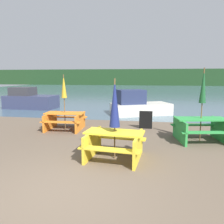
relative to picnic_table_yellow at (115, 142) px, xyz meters
The scene contains 12 objects.
ground_plane 2.08m from the picnic_table_yellow, 110.88° to the right, with size 60.00×60.00×0.00m, color brown.
water 30.11m from the picnic_table_yellow, 91.38° to the left, with size 60.00×50.00×0.00m.
far_treeline 50.12m from the picnic_table_yellow, 90.83° to the left, with size 80.00×1.60×4.00m.
picnic_table_yellow is the anchor object (origin of this frame).
picnic_table_green 3.37m from the picnic_table_yellow, 38.27° to the left, with size 1.91×1.66×0.80m.
picnic_table_orange 3.82m from the picnic_table_yellow, 131.76° to the left, with size 1.64×1.45×0.72m.
umbrella_darkgreen 3.66m from the picnic_table_yellow, 38.27° to the left, with size 0.22×0.22×2.49m.
umbrella_navy 1.06m from the picnic_table_yellow, 90.00° to the left, with size 0.28×0.28×2.15m.
umbrella_gold 4.05m from the picnic_table_yellow, 131.76° to the left, with size 0.22×0.22×2.28m.
boat 7.02m from the picnic_table_yellow, 87.80° to the left, with size 3.70×2.78×1.45m.
boat_second 11.13m from the picnic_table_yellow, 131.11° to the left, with size 3.50×1.85×1.46m.
signboard 3.69m from the picnic_table_yellow, 77.98° to the left, with size 0.55×0.08×0.75m.
Camera 1 is at (1.61, -3.70, 2.20)m, focal length 35.00 mm.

